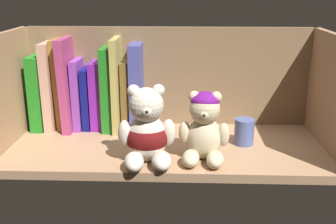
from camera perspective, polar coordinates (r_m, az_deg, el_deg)
shelf_board at (r=97.17cm, az=-0.19°, el=-5.22°), size 74.00×30.57×2.00cm
shelf_back_panel at (r=108.15cm, az=0.15°, el=4.55°), size 76.40×1.20×28.30cm
shelf_side_panel_left at (r=101.56cm, az=-22.05°, el=2.32°), size 1.60×32.97×28.30cm
shelf_side_panel_right at (r=98.80cm, az=22.29°, el=1.88°), size 1.60×32.97×28.30cm
book_0 at (r=111.80cm, az=-17.60°, el=2.86°), size 3.27×12.34×19.49cm
book_1 at (r=110.40cm, az=-16.18°, el=3.71°), size 2.33×11.95×22.83cm
book_2 at (r=109.58cm, az=-14.98°, el=3.90°), size 2.42×9.00×23.58cm
book_3 at (r=108.87cm, az=-13.81°, el=4.03°), size 2.67×14.74×24.03cm
book_4 at (r=108.92cm, az=-12.49°, el=2.62°), size 1.95×10.39×18.43cm
book_5 at (r=108.68cm, az=-11.30°, el=2.03°), size 1.83×9.19×16.11cm
book_6 at (r=107.86cm, az=-9.94°, el=2.46°), size 2.85×9.29×17.84cm
book_7 at (r=106.78cm, az=-8.39°, el=3.45°), size 2.54×12.40×21.69cm
book_8 at (r=106.07cm, az=-7.12°, el=4.08°), size 1.65×14.42×24.10cm
book_9 at (r=106.51cm, az=-5.93°, el=2.52°), size 1.86×9.47×18.11cm
book_10 at (r=105.58cm, az=-4.44°, el=3.67°), size 3.14×10.98×22.57cm
teddy_bear_larger at (r=85.88cm, az=-3.04°, el=-2.89°), size 12.59×13.29×17.07cm
teddy_bear_smaller at (r=86.93cm, az=5.16°, el=-2.29°), size 11.24×11.48×15.31cm
pillar_candle at (r=97.85cm, az=10.77°, el=-2.77°), size 4.69×4.69×6.28cm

